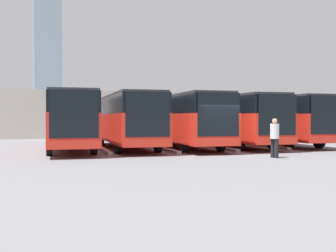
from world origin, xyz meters
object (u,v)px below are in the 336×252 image
bus_2 (182,119)px  bus_4 (69,119)px  pedestrian (275,137)px  bus_3 (126,119)px  bus_1 (230,119)px  bus_0 (273,119)px

bus_2 → bus_4: (6.93, -0.31, 0.00)m
bus_4 → bus_2: bearing=-179.0°
bus_4 → pedestrian: (-8.53, 8.19, -0.82)m
bus_2 → bus_4: bearing=1.0°
bus_3 → bus_4: size_ratio=1.00×
bus_4 → bus_3: bearing=-173.4°
bus_1 → pedestrian: size_ratio=6.67×
bus_2 → bus_4: same height
bus_1 → pedestrian: 8.28m
bus_0 → pedestrian: bus_0 is taller
bus_1 → bus_4: 10.39m
bus_1 → bus_2: bearing=5.9°
bus_1 → pedestrian: (1.87, 8.03, -0.82)m
bus_0 → bus_1: 3.48m
bus_4 → pedestrian: 11.85m
bus_0 → bus_2: same height
bus_0 → bus_1: (3.46, 0.29, 0.00)m
bus_0 → pedestrian: 9.91m
bus_4 → pedestrian: bearing=139.7°
bus_1 → pedestrian: bus_1 is taller
bus_1 → bus_4: size_ratio=1.00×
bus_2 → pedestrian: bearing=105.0°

